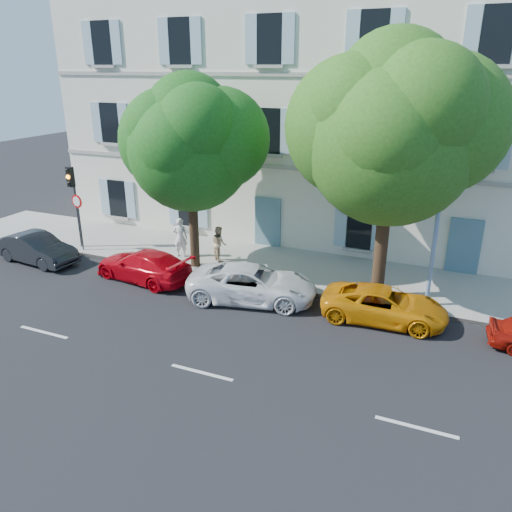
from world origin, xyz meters
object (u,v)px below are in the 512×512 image
at_px(street_lamp, 441,194).
at_px(pedestrian_b, 219,243).
at_px(car_yellow_supercar, 384,305).
at_px(tree_left, 190,150).
at_px(pedestrian_a, 180,237).
at_px(car_white_coupe, 252,284).
at_px(traffic_light, 73,190).
at_px(car_dark_sedan, 37,248).
at_px(car_red_coupe, 144,265).
at_px(road_sign, 78,211).
at_px(tree_right, 391,140).

xyz_separation_m(street_lamp, pedestrian_b, (-9.03, 1.23, -3.41)).
distance_m(car_yellow_supercar, tree_left, 9.72).
bearing_deg(tree_left, pedestrian_a, 147.67).
relative_size(car_white_coupe, traffic_light, 1.24).
distance_m(car_dark_sedan, car_red_coupe, 5.60).
bearing_deg(car_red_coupe, traffic_light, -101.60).
bearing_deg(pedestrian_a, street_lamp, 161.74).
height_order(traffic_light, street_lamp, street_lamp).
distance_m(car_red_coupe, street_lamp, 11.78).
bearing_deg(road_sign, car_red_coupe, -18.69).
xyz_separation_m(car_red_coupe, tree_right, (9.25, 1.85, 5.35)).
bearing_deg(road_sign, street_lamp, 0.48).
height_order(car_dark_sedan, pedestrian_b, pedestrian_b).
relative_size(tree_left, traffic_light, 2.01).
bearing_deg(road_sign, car_white_coupe, -9.35).
distance_m(car_white_coupe, street_lamp, 7.36).
bearing_deg(pedestrian_a, road_sign, -0.01).
xyz_separation_m(tree_left, tree_right, (7.89, -0.06, 0.81)).
bearing_deg(tree_left, tree_right, -0.41).
relative_size(car_yellow_supercar, road_sign, 1.60).
xyz_separation_m(car_yellow_supercar, pedestrian_b, (-7.74, 2.62, 0.34)).
height_order(car_red_coupe, pedestrian_b, pedestrian_b).
distance_m(car_yellow_supercar, traffic_light, 14.98).
bearing_deg(car_red_coupe, pedestrian_b, 153.42).
xyz_separation_m(car_dark_sedan, pedestrian_a, (5.79, 2.87, 0.40)).
bearing_deg(car_dark_sedan, pedestrian_b, -61.88).
height_order(car_yellow_supercar, street_lamp, street_lamp).
bearing_deg(car_white_coupe, tree_left, 49.55).
bearing_deg(traffic_light, tree_left, 1.04).
bearing_deg(car_yellow_supercar, road_sign, 81.80).
xyz_separation_m(traffic_light, street_lamp, (16.00, -0.13, 1.38)).
xyz_separation_m(car_red_coupe, pedestrian_a, (0.19, 2.64, 0.42)).
xyz_separation_m(road_sign, pedestrian_b, (6.57, 1.36, -1.15)).
xyz_separation_m(car_dark_sedan, car_red_coupe, (5.59, 0.23, -0.03)).
distance_m(car_dark_sedan, road_sign, 2.50).
relative_size(car_red_coupe, street_lamp, 0.59).
relative_size(road_sign, street_lamp, 0.36).
bearing_deg(car_white_coupe, pedestrian_b, 32.69).
distance_m(tree_right, pedestrian_b, 8.87).
relative_size(car_yellow_supercar, street_lamp, 0.58).
height_order(car_dark_sedan, pedestrian_a, pedestrian_a).
height_order(traffic_light, pedestrian_b, traffic_light).
distance_m(tree_right, traffic_light, 14.51).
bearing_deg(car_dark_sedan, traffic_light, -11.84).
distance_m(traffic_light, street_lamp, 16.06).
xyz_separation_m(car_white_coupe, tree_right, (4.34, 1.87, 5.31)).
bearing_deg(car_dark_sedan, tree_left, -67.09).
height_order(car_dark_sedan, road_sign, road_sign).
bearing_deg(car_yellow_supercar, pedestrian_a, 72.95).
bearing_deg(pedestrian_b, car_dark_sedan, 64.10).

